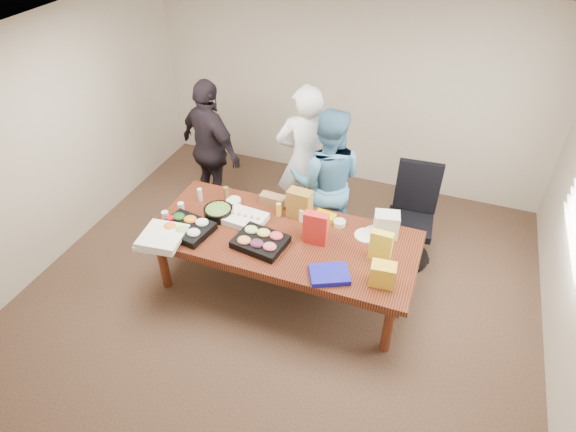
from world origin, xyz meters
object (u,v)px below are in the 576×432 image
at_px(conference_table, 284,262).
at_px(person_center, 305,161).
at_px(office_chair, 410,220).
at_px(sheet_cake, 245,219).
at_px(person_right, 326,182).
at_px(salad_bowl, 218,212).

relative_size(conference_table, person_center, 1.45).
relative_size(office_chair, person_center, 0.61).
xyz_separation_m(conference_table, person_center, (-0.16, 1.16, 0.59)).
height_order(conference_table, sheet_cake, sheet_cake).
bearing_deg(person_center, person_right, 123.99).
xyz_separation_m(conference_table, sheet_cake, (-0.47, 0.08, 0.41)).
bearing_deg(sheet_cake, conference_table, -4.80).
xyz_separation_m(office_chair, person_right, (-1.01, -0.03, 0.32)).
bearing_deg(sheet_cake, person_center, 78.66).
height_order(person_center, salad_bowl, person_center).
bearing_deg(person_right, conference_table, 67.00).
bearing_deg(person_center, office_chair, 150.52).
bearing_deg(office_chair, salad_bowl, -159.86).
xyz_separation_m(person_right, sheet_cake, (-0.66, -0.84, -0.12)).
bearing_deg(sheet_cake, salad_bowl, -172.32).
relative_size(office_chair, person_right, 0.65).
distance_m(office_chair, sheet_cake, 1.89).
relative_size(conference_table, salad_bowl, 8.74).
distance_m(office_chair, salad_bowl, 2.18).
height_order(conference_table, salad_bowl, salad_bowl).
height_order(person_right, salad_bowl, person_right).
distance_m(person_center, person_right, 0.43).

